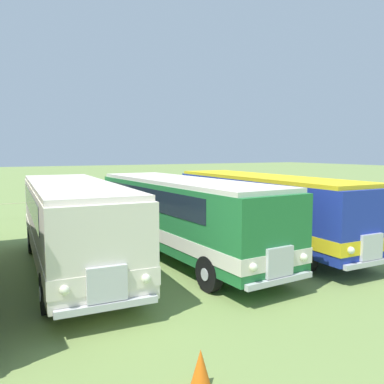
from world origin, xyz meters
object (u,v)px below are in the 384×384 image
at_px(bus_fifth_in_row, 262,204).
at_px(cone_mid_row, 201,368).
at_px(bus_third_in_row, 72,219).
at_px(bus_fourth_in_row, 182,212).

relative_size(bus_fifth_in_row, cone_mid_row, 16.63).
height_order(bus_third_in_row, bus_fifth_in_row, same).
xyz_separation_m(bus_fifth_in_row, cone_mid_row, (-7.40, -7.74, -1.43)).
relative_size(bus_third_in_row, bus_fourth_in_row, 0.97).
height_order(bus_third_in_row, bus_fourth_in_row, same).
distance_m(bus_fifth_in_row, cone_mid_row, 10.80).
distance_m(bus_third_in_row, bus_fifth_in_row, 7.93).
relative_size(bus_fourth_in_row, cone_mid_row, 15.90).
bearing_deg(bus_fourth_in_row, cone_mid_row, -114.54).
relative_size(bus_fourth_in_row, bus_fifth_in_row, 0.96).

